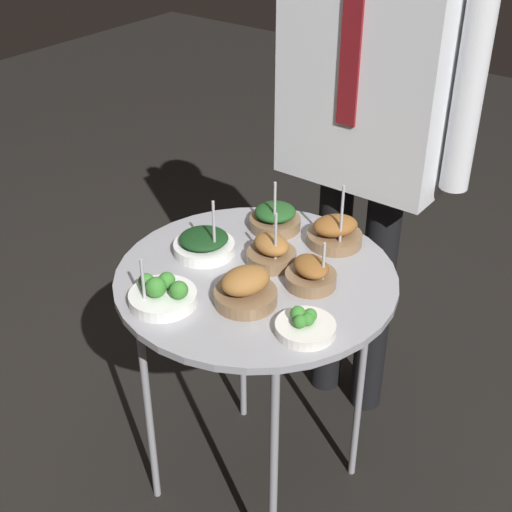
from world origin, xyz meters
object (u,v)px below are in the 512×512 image
Objects in this scene: bowl_spinach_front_left at (204,245)px; bowl_roast_center at (311,274)px; bowl_spinach_far_rim at (275,218)px; waiter_figure at (370,101)px; bowl_roast_front_center at (335,233)px; bowl_broccoli_back_left at (163,294)px; bowl_roast_back_right at (270,252)px; bowl_roast_mid_right at (245,289)px; serving_cart at (256,293)px; bowl_broccoli_front_right at (305,326)px.

bowl_roast_center is at bearing 8.51° from bowl_spinach_front_left.
bowl_spinach_far_rim is 0.27m from bowl_roast_center.
waiter_figure is at bearing 71.48° from bowl_spinach_front_left.
bowl_roast_front_center is 0.47m from bowl_broccoli_back_left.
bowl_roast_front_center is 0.33m from bowl_spinach_front_left.
bowl_roast_mid_right is (0.05, -0.16, 0.01)m from bowl_roast_back_right.
bowl_spinach_front_left reaches higher than bowl_broccoli_back_left.
serving_cart is 5.65× the size of bowl_broccoli_front_right.
bowl_spinach_far_rim is at bearing -108.54° from waiter_figure.
bowl_roast_back_right is 0.29m from bowl_broccoli_back_left.
bowl_roast_mid_right is at bearing -94.11° from bowl_roast_front_center.
bowl_spinach_far_rim is (-0.16, -0.03, -0.00)m from bowl_roast_front_center.
bowl_broccoli_back_left is at bearing -108.36° from bowl_roast_back_right.
bowl_roast_back_right reaches higher than serving_cart.
bowl_roast_back_right reaches higher than bowl_broccoli_front_right.
waiter_figure reaches higher than serving_cart.
bowl_roast_center is (0.13, -0.02, -0.00)m from bowl_roast_back_right.
bowl_spinach_far_rim is at bearing 133.68° from bowl_broccoli_front_right.
bowl_roast_back_right is 1.00× the size of bowl_broccoli_back_left.
bowl_spinach_front_left is (-0.21, 0.10, -0.01)m from bowl_roast_mid_right.
bowl_roast_center is (0.05, -0.19, -0.00)m from bowl_roast_front_center.
bowl_roast_front_center reaches higher than bowl_roast_center.
bowl_roast_mid_right is 0.93× the size of bowl_broccoli_back_left.
bowl_roast_front_center is at bearing 85.89° from bowl_roast_mid_right.
bowl_spinach_far_rim is (-0.09, 0.20, 0.08)m from serving_cart.
bowl_roast_center reaches higher than bowl_broccoli_front_right.
bowl_roast_center reaches higher than bowl_roast_mid_right.
bowl_roast_mid_right is 0.33m from bowl_spinach_far_rim.
bowl_roast_back_right reaches higher than bowl_roast_mid_right.
bowl_roast_front_center is 0.36m from waiter_figure.
waiter_figure is (-0.04, 0.58, 0.25)m from bowl_roast_mid_right.
bowl_roast_front_center reaches higher than serving_cart.
bowl_roast_back_right is 1.19× the size of bowl_broccoli_front_right.
bowl_roast_front_center reaches higher than bowl_broccoli_front_right.
bowl_spinach_front_left is 1.29× the size of bowl_roast_center.
bowl_roast_mid_right is 0.16m from bowl_roast_center.
serving_cart is at bearing 0.78° from bowl_spinach_front_left.
bowl_roast_mid_right is at bearing -72.48° from bowl_roast_back_right.
bowl_spinach_far_rim reaches higher than bowl_roast_mid_right.
bowl_roast_front_center is 1.19× the size of bowl_broccoli_back_left.
bowl_roast_mid_right is 1.13× the size of bowl_roast_center.
bowl_roast_front_center is at bearing 65.68° from bowl_roast_back_right.
bowl_roast_back_right is 0.16m from bowl_spinach_far_rim.
bowl_broccoli_back_left reaches higher than serving_cart.
serving_cart is 0.10m from bowl_roast_back_right.
bowl_spinach_front_left is at bearing -108.48° from bowl_spinach_far_rim.
bowl_spinach_front_left is at bearing -157.95° from bowl_roast_back_right.
bowl_roast_back_right is at bearing -91.00° from waiter_figure.
bowl_roast_mid_right is at bearing -85.66° from waiter_figure.
bowl_broccoli_back_left is 0.10× the size of waiter_figure.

